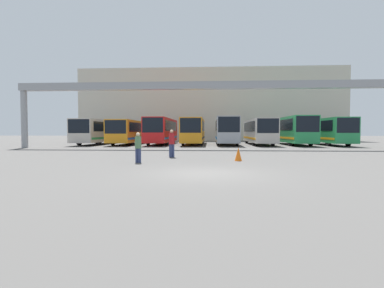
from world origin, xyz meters
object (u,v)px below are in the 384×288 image
at_px(bus_slot_2, 162,130).
at_px(bus_slot_3, 194,130).
at_px(bus_slot_4, 226,129).
at_px(traffic_cone, 238,154).
at_px(bus_slot_5, 259,130).
at_px(bus_slot_0, 99,130).
at_px(pedestrian_far_center, 172,143).
at_px(bus_slot_7, 328,130).
at_px(pedestrian_mid_right, 138,147).
at_px(bus_slot_1, 130,131).
at_px(bus_slot_6, 293,129).

distance_m(bus_slot_2, bus_slot_3, 4.05).
relative_size(bus_slot_4, traffic_cone, 15.42).
bearing_deg(bus_slot_5, bus_slot_4, -175.35).
relative_size(bus_slot_0, pedestrian_far_center, 6.75).
bearing_deg(bus_slot_4, traffic_cone, -91.01).
xyz_separation_m(bus_slot_3, bus_slot_7, (16.18, -0.81, -0.01)).
height_order(bus_slot_2, bus_slot_4, bus_slot_4).
height_order(bus_slot_3, pedestrian_mid_right, bus_slot_3).
distance_m(bus_slot_2, bus_slot_7, 20.24).
distance_m(bus_slot_7, pedestrian_mid_right, 27.95).
xyz_separation_m(bus_slot_7, traffic_cone, (-12.50, -20.23, -1.44)).
distance_m(bus_slot_1, pedestrian_far_center, 20.01).
bearing_deg(traffic_cone, bus_slot_6, 67.71).
xyz_separation_m(bus_slot_4, bus_slot_5, (4.05, 0.33, -0.11)).
bearing_deg(pedestrian_mid_right, bus_slot_0, 135.14).
height_order(bus_slot_4, pedestrian_mid_right, bus_slot_4).
height_order(bus_slot_6, bus_slot_7, bus_slot_6).
relative_size(bus_slot_5, bus_slot_6, 1.06).
bearing_deg(bus_slot_4, bus_slot_2, 176.89).
xyz_separation_m(bus_slot_1, bus_slot_3, (8.09, 0.55, 0.11)).
bearing_deg(bus_slot_2, bus_slot_6, -1.52).
distance_m(bus_slot_5, bus_slot_6, 4.06).
distance_m(bus_slot_2, pedestrian_far_center, 19.37).
bearing_deg(traffic_cone, pedestrian_far_center, 152.63).
bearing_deg(bus_slot_3, bus_slot_4, -5.91).
distance_m(bus_slot_1, bus_slot_6, 20.23).
bearing_deg(bus_slot_3, bus_slot_7, -2.85).
xyz_separation_m(bus_slot_1, pedestrian_mid_right, (6.46, -21.77, -0.87)).
bearing_deg(bus_slot_7, pedestrian_far_center, -132.24).
xyz_separation_m(bus_slot_2, bus_slot_7, (20.23, -0.83, -0.05)).
xyz_separation_m(bus_slot_3, pedestrian_far_center, (-0.31, -18.97, -0.90)).
bearing_deg(bus_slot_0, bus_slot_7, -1.09).
height_order(bus_slot_7, pedestrian_mid_right, bus_slot_7).
bearing_deg(bus_slot_2, bus_slot_7, -2.34).
bearing_deg(bus_slot_3, bus_slot_1, -176.11).
bearing_deg(bus_slot_0, traffic_cone, -52.70).
height_order(bus_slot_0, bus_slot_5, bus_slot_5).
xyz_separation_m(bus_slot_7, pedestrian_mid_right, (-17.82, -21.51, -0.97)).
xyz_separation_m(bus_slot_7, pedestrian_far_center, (-16.49, -18.16, -0.88)).
bearing_deg(bus_slot_5, pedestrian_mid_right, -113.63).
relative_size(bus_slot_0, bus_slot_7, 1.10).
relative_size(bus_slot_0, bus_slot_1, 1.05).
distance_m(bus_slot_0, traffic_cone, 26.14).
distance_m(bus_slot_0, bus_slot_4, 16.18).
height_order(bus_slot_3, pedestrian_far_center, bus_slot_3).
bearing_deg(bus_slot_1, pedestrian_mid_right, -73.48).
xyz_separation_m(bus_slot_0, bus_slot_4, (16.18, -0.15, 0.13)).
bearing_deg(pedestrian_far_center, bus_slot_2, -114.78).
height_order(bus_slot_1, bus_slot_4, bus_slot_4).
bearing_deg(pedestrian_mid_right, bus_slot_3, 105.48).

